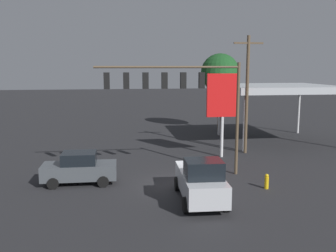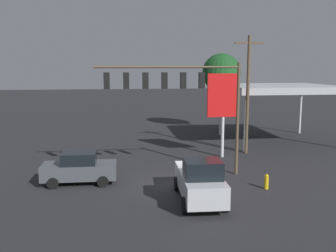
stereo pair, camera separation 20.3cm
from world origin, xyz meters
name	(u,v)px [view 1 (the left image)]	position (x,y,z in m)	size (l,w,h in m)	color
ground_plane	(173,185)	(0.00, 0.00, 0.00)	(200.00, 200.00, 0.00)	#262628
traffic_signal_assembly	(176,88)	(-0.49, -1.69, 5.69)	(9.13, 0.43, 7.27)	brown
utility_pole	(247,92)	(-7.21, -7.50, 5.00)	(2.40, 0.26, 9.43)	brown
gas_station_canopy	(276,89)	(-11.66, -11.89, 4.96)	(9.90, 8.80, 5.32)	#B2B7BC
price_sign	(223,98)	(-4.90, -6.45, 4.59)	(2.50, 0.27, 6.49)	silver
pickup_parked	(201,181)	(-1.00, 2.94, 1.11)	(2.45, 5.29, 2.40)	silver
sedan_far	(80,168)	(5.52, -1.07, 0.95)	(4.44, 2.13, 1.93)	#474C51
street_tree	(220,73)	(-8.27, -18.94, 6.33)	(4.22, 4.22, 8.47)	#4C331E
fire_hydrant	(267,181)	(-5.25, 1.51, 0.44)	(0.24, 0.24, 0.88)	gold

